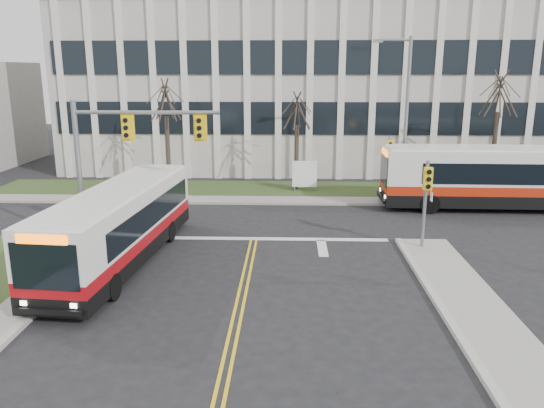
{
  "coord_description": "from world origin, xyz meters",
  "views": [
    {
      "loc": [
        1.58,
        -14.5,
        7.36
      ],
      "look_at": [
        0.86,
        6.73,
        2.0
      ],
      "focal_mm": 35.0,
      "sensor_mm": 36.0,
      "label": 1
    }
  ],
  "objects_px": {
    "streetlight": "(404,110)",
    "directory_sign": "(305,174)",
    "bus_cross": "(500,179)",
    "bus_main": "(120,227)"
  },
  "relations": [
    {
      "from": "bus_cross",
      "to": "bus_main",
      "type": "bearing_deg",
      "value": -62.39
    },
    {
      "from": "streetlight",
      "to": "bus_cross",
      "type": "height_order",
      "value": "streetlight"
    },
    {
      "from": "streetlight",
      "to": "bus_main",
      "type": "relative_size",
      "value": 0.84
    },
    {
      "from": "bus_main",
      "to": "bus_cross",
      "type": "distance_m",
      "value": 20.05
    },
    {
      "from": "streetlight",
      "to": "bus_cross",
      "type": "xyz_separation_m",
      "value": [
        4.92,
        -2.2,
        -3.54
      ]
    },
    {
      "from": "streetlight",
      "to": "directory_sign",
      "type": "bearing_deg",
      "value": 166.77
    },
    {
      "from": "streetlight",
      "to": "directory_sign",
      "type": "xyz_separation_m",
      "value": [
        -5.53,
        1.3,
        -4.02
      ]
    },
    {
      "from": "directory_sign",
      "to": "streetlight",
      "type": "bearing_deg",
      "value": -13.23
    },
    {
      "from": "directory_sign",
      "to": "bus_cross",
      "type": "distance_m",
      "value": 11.03
    },
    {
      "from": "bus_main",
      "to": "bus_cross",
      "type": "bearing_deg",
      "value": 31.26
    }
  ]
}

